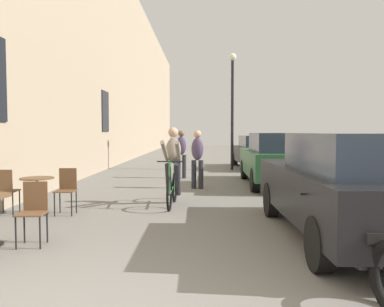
{
  "coord_description": "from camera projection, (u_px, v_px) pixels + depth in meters",
  "views": [
    {
      "loc": [
        0.86,
        -2.87,
        1.6
      ],
      "look_at": [
        0.55,
        10.67,
        0.86
      ],
      "focal_mm": 36.49,
      "sensor_mm": 36.0,
      "label": 1
    }
  ],
  "objects": [
    {
      "name": "cyclist_on_bicycle",
      "position": [
        173.0,
        168.0,
        8.58
      ],
      "size": [
        0.52,
        1.76,
        1.74
      ],
      "color": "black",
      "rests_on": "ground_plane"
    },
    {
      "name": "cafe_chair_mid_toward_wall",
      "position": [
        67.0,
        188.0,
        7.62
      ],
      "size": [
        0.39,
        0.39,
        0.89
      ],
      "color": "black",
      "rests_on": "ground_plane"
    },
    {
      "name": "cafe_chair_near_toward_street",
      "position": [
        33.0,
        208.0,
        5.54
      ],
      "size": [
        0.41,
        0.41,
        0.89
      ],
      "color": "black",
      "rests_on": "ground_plane"
    },
    {
      "name": "street_lamp",
      "position": [
        232.0,
        96.0,
        16.38
      ],
      "size": [
        0.32,
        0.32,
        4.9
      ],
      "color": "black",
      "rests_on": "ground_plane"
    },
    {
      "name": "building_facade_left",
      "position": [
        101.0,
        50.0,
        16.74
      ],
      "size": [
        0.54,
        68.0,
        10.23
      ],
      "color": "tan",
      "rests_on": "ground_plane"
    },
    {
      "name": "parked_car_second",
      "position": [
        278.0,
        158.0,
        11.67
      ],
      "size": [
        1.93,
        4.46,
        1.58
      ],
      "color": "#23512D",
      "rests_on": "ground_plane"
    },
    {
      "name": "parked_car_third",
      "position": [
        257.0,
        151.0,
        17.22
      ],
      "size": [
        1.85,
        4.14,
        1.45
      ],
      "color": "black",
      "rests_on": "ground_plane"
    },
    {
      "name": "cafe_table_mid",
      "position": [
        37.0,
        188.0,
        7.56
      ],
      "size": [
        0.64,
        0.64,
        0.72
      ],
      "color": "black",
      "rests_on": "ground_plane"
    },
    {
      "name": "pedestrian_near",
      "position": [
        197.0,
        156.0,
        11.02
      ],
      "size": [
        0.36,
        0.27,
        1.66
      ],
      "color": "#26262D",
      "rests_on": "ground_plane"
    },
    {
      "name": "cafe_chair_mid_toward_street",
      "position": [
        6.0,
        188.0,
        7.5
      ],
      "size": [
        0.4,
        0.4,
        0.89
      ],
      "color": "black",
      "rests_on": "ground_plane"
    },
    {
      "name": "pedestrian_mid",
      "position": [
        181.0,
        151.0,
        13.51
      ],
      "size": [
        0.36,
        0.27,
        1.67
      ],
      "color": "#26262D",
      "rests_on": "ground_plane"
    },
    {
      "name": "parked_motorcycle",
      "position": [
        352.0,
        245.0,
        4.14
      ],
      "size": [
        0.62,
        2.14,
        0.92
      ],
      "color": "black",
      "rests_on": "ground_plane"
    },
    {
      "name": "parked_car_nearest",
      "position": [
        349.0,
        185.0,
        5.76
      ],
      "size": [
        1.92,
        4.47,
        1.58
      ],
      "color": "black",
      "rests_on": "ground_plane"
    }
  ]
}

